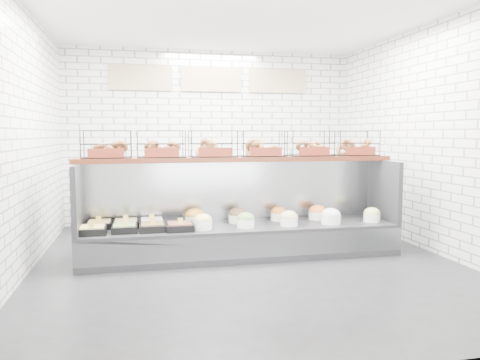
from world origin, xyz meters
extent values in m
plane|color=black|center=(0.00, 0.00, 0.00)|extent=(5.50, 5.50, 0.00)
cube|color=white|center=(0.00, 2.75, 1.50)|extent=(5.00, 0.02, 3.00)
cube|color=white|center=(-2.50, 0.00, 1.50)|extent=(0.02, 5.50, 3.00)
cube|color=white|center=(2.50, 0.00, 1.50)|extent=(0.02, 5.50, 3.00)
cube|color=white|center=(0.00, 0.00, 3.00)|extent=(5.00, 5.50, 0.02)
cube|color=beige|center=(-1.20, 2.72, 2.50)|extent=(1.05, 0.03, 0.42)
cube|color=beige|center=(0.00, 2.72, 2.50)|extent=(1.05, 0.03, 0.42)
cube|color=beige|center=(1.20, 2.72, 2.50)|extent=(1.05, 0.03, 0.42)
cube|color=black|center=(0.00, 0.30, 0.20)|extent=(4.00, 0.90, 0.40)
cube|color=#93969B|center=(0.00, -0.14, 0.22)|extent=(4.00, 0.03, 0.28)
cube|color=#93969B|center=(0.00, 0.71, 0.80)|extent=(4.00, 0.08, 0.80)
cube|color=black|center=(-1.97, 0.30, 0.80)|extent=(0.06, 0.90, 0.80)
cube|color=black|center=(1.97, 0.30, 0.80)|extent=(0.06, 0.90, 0.80)
cube|color=black|center=(-1.80, 0.11, 0.44)|extent=(0.31, 0.31, 0.08)
cube|color=#E0C872|center=(-1.80, 0.11, 0.48)|extent=(0.27, 0.27, 0.04)
cube|color=#F1CE54|center=(-1.80, 0.00, 0.53)|extent=(0.06, 0.01, 0.08)
cube|color=black|center=(-1.75, 0.45, 0.44)|extent=(0.30, 0.30, 0.08)
cube|color=#E8C077|center=(-1.75, 0.45, 0.48)|extent=(0.25, 0.25, 0.04)
cube|color=#F1CE54|center=(-1.75, 0.35, 0.53)|extent=(0.06, 0.01, 0.08)
cube|color=black|center=(-1.44, 0.15, 0.44)|extent=(0.30, 0.30, 0.08)
cube|color=#70994D|center=(-1.44, 0.15, 0.48)|extent=(0.25, 0.25, 0.04)
cube|color=#F1CE54|center=(-1.44, 0.04, 0.53)|extent=(0.06, 0.01, 0.08)
cube|color=black|center=(-1.44, 0.46, 0.44)|extent=(0.31, 0.31, 0.08)
cube|color=#CEBE7F|center=(-1.44, 0.46, 0.48)|extent=(0.26, 0.26, 0.04)
cube|color=#F1CE54|center=(-1.44, 0.35, 0.53)|extent=(0.06, 0.01, 0.08)
cube|color=black|center=(-1.12, 0.14, 0.44)|extent=(0.31, 0.31, 0.08)
cube|color=brown|center=(-1.12, 0.14, 0.48)|extent=(0.26, 0.26, 0.04)
cube|color=#F1CE54|center=(-1.12, 0.03, 0.53)|extent=(0.06, 0.01, 0.08)
cube|color=black|center=(-1.12, 0.47, 0.44)|extent=(0.31, 0.31, 0.08)
cube|color=white|center=(-1.12, 0.47, 0.48)|extent=(0.26, 0.26, 0.04)
cube|color=#F1CE54|center=(-1.12, 0.36, 0.53)|extent=(0.06, 0.01, 0.08)
cube|color=black|center=(-0.80, 0.11, 0.44)|extent=(0.32, 0.32, 0.08)
cube|color=brown|center=(-0.80, 0.11, 0.48)|extent=(0.28, 0.28, 0.04)
cube|color=#F1CE54|center=(-0.80, 0.00, 0.53)|extent=(0.06, 0.01, 0.08)
cylinder|color=white|center=(-0.51, 0.12, 0.46)|extent=(0.22, 0.22, 0.11)
ellipsoid|color=#D4CB6C|center=(-0.51, 0.12, 0.52)|extent=(0.22, 0.22, 0.15)
cylinder|color=white|center=(-0.57, 0.46, 0.46)|extent=(0.27, 0.27, 0.11)
ellipsoid|color=orange|center=(-0.57, 0.46, 0.52)|extent=(0.26, 0.26, 0.18)
cylinder|color=white|center=(0.01, 0.11, 0.46)|extent=(0.22, 0.22, 0.11)
ellipsoid|color=olive|center=(0.01, 0.11, 0.52)|extent=(0.22, 0.22, 0.15)
cylinder|color=white|center=(-0.02, 0.44, 0.46)|extent=(0.24, 0.24, 0.11)
ellipsoid|color=brown|center=(-0.02, 0.44, 0.52)|extent=(0.24, 0.24, 0.17)
cylinder|color=white|center=(0.57, 0.11, 0.46)|extent=(0.23, 0.23, 0.11)
ellipsoid|color=tan|center=(0.57, 0.11, 0.52)|extent=(0.22, 0.22, 0.16)
cylinder|color=white|center=(0.55, 0.49, 0.46)|extent=(0.21, 0.21, 0.11)
ellipsoid|color=#CB6F2B|center=(0.55, 0.49, 0.52)|extent=(0.21, 0.21, 0.15)
cylinder|color=white|center=(1.14, 0.12, 0.46)|extent=(0.26, 0.26, 0.11)
ellipsoid|color=silver|center=(1.14, 0.12, 0.52)|extent=(0.25, 0.25, 0.18)
cylinder|color=white|center=(1.10, 0.45, 0.46)|extent=(0.24, 0.24, 0.11)
ellipsoid|color=orange|center=(1.10, 0.45, 0.52)|extent=(0.24, 0.24, 0.17)
cylinder|color=white|center=(1.73, 0.14, 0.46)|extent=(0.22, 0.22, 0.11)
ellipsoid|color=#D6D56D|center=(1.73, 0.14, 0.52)|extent=(0.21, 0.21, 0.15)
cube|color=#41190E|center=(0.00, 0.52, 1.23)|extent=(4.10, 0.50, 0.06)
cube|color=black|center=(-1.64, 0.52, 1.43)|extent=(0.60, 0.38, 0.34)
cube|color=maroon|center=(-1.64, 0.32, 1.33)|extent=(0.42, 0.02, 0.11)
cube|color=black|center=(-0.99, 0.52, 1.43)|extent=(0.60, 0.38, 0.34)
cube|color=maroon|center=(-0.99, 0.32, 1.33)|extent=(0.42, 0.02, 0.11)
cube|color=black|center=(-0.33, 0.52, 1.43)|extent=(0.60, 0.38, 0.34)
cube|color=maroon|center=(-0.33, 0.32, 1.33)|extent=(0.42, 0.02, 0.11)
cube|color=black|center=(0.33, 0.52, 1.43)|extent=(0.60, 0.38, 0.34)
cube|color=maroon|center=(0.33, 0.32, 1.33)|extent=(0.42, 0.02, 0.11)
cube|color=black|center=(0.99, 0.52, 1.43)|extent=(0.60, 0.38, 0.34)
cube|color=maroon|center=(0.99, 0.32, 1.33)|extent=(0.42, 0.02, 0.11)
cube|color=black|center=(1.64, 0.52, 1.43)|extent=(0.60, 0.38, 0.34)
cube|color=maroon|center=(1.64, 0.32, 1.33)|extent=(0.42, 0.02, 0.11)
cube|color=#93969B|center=(0.00, 2.43, 0.45)|extent=(4.00, 0.60, 0.90)
cube|color=black|center=(-1.56, 2.49, 1.02)|extent=(0.40, 0.30, 0.24)
cube|color=silver|center=(-0.35, 2.42, 0.99)|extent=(0.35, 0.28, 0.18)
cylinder|color=#DE3837|center=(0.36, 2.49, 1.01)|extent=(0.09, 0.09, 0.22)
cube|color=black|center=(1.54, 2.45, 1.05)|extent=(0.30, 0.30, 0.30)
camera|label=1|loc=(-1.26, -5.45, 1.56)|focal=35.00mm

